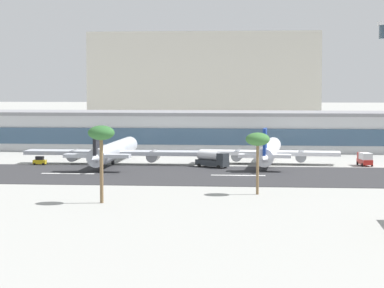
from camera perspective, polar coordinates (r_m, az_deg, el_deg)
name	(u,v)px	position (r m, az deg, el deg)	size (l,w,h in m)	color
ground_plane	(243,176)	(184.34, 3.49, -2.17)	(1400.00, 1400.00, 0.00)	#9E9E99
runway_strip	(243,176)	(184.61, 3.49, -2.15)	(800.00, 39.79, 0.08)	#2D2D30
runway_centreline_dash_3	(68,174)	(189.96, -8.43, -2.00)	(12.00, 1.20, 0.01)	white
runway_centreline_dash_4	(238,175)	(184.64, 3.15, -2.13)	(12.00, 1.20, 0.01)	white
terminal_building	(206,131)	(255.34, 0.97, 0.91)	(157.08, 25.44, 11.66)	#B7BABC
distant_hotel_block	(205,82)	(354.28, 0.92, 4.21)	(95.38, 29.06, 41.20)	beige
airliner_black_tail_gate_0	(113,152)	(209.88, -5.39, -0.51)	(44.64, 49.30, 10.29)	silver
airliner_navy_tail_gate_1	(269,152)	(210.27, 5.24, -0.53)	(35.64, 47.74, 9.96)	white
service_baggage_tug_0	(40,161)	(211.35, -10.29, -1.14)	(3.25, 1.96, 2.20)	gold
service_box_truck_1	(365,159)	(210.36, 11.64, -0.98)	(3.58, 6.34, 3.25)	#B2231E
service_fuel_truck_2	(212,159)	(201.58, 1.38, -1.04)	(8.47, 6.97, 3.95)	#2D3338
palm_tree_0	(101,135)	(142.33, -6.18, 0.58)	(4.51, 4.51, 13.19)	brown
palm_tree_1	(258,141)	(153.02, 4.48, 0.23)	(4.42, 4.42, 11.34)	brown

